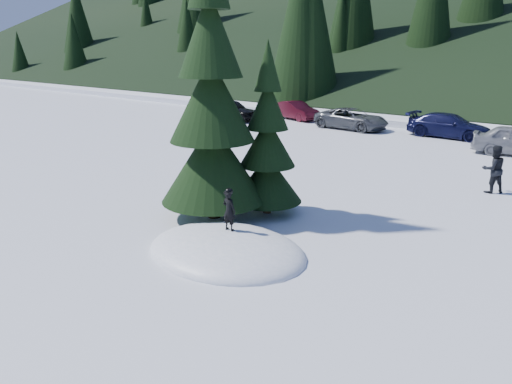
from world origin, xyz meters
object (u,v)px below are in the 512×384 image
Objects in this scene: car_0 at (231,110)px; car_3 at (449,126)px; child_skier at (229,211)px; car_2 at (352,119)px; spruce_tall at (212,111)px; car_1 at (296,110)px; adult_0 at (493,169)px; spruce_short at (267,148)px.

car_3 is at bearing -79.08° from car_0.
child_skier reaches higher than car_2.
car_2 is (-5.26, 17.96, -2.66)m from spruce_tall.
spruce_tall is at bearing -136.46° from car_1.
car_3 is at bearing -108.83° from adult_0.
spruce_tall is at bearing -139.40° from car_0.
spruce_short is at bearing -134.78° from car_0.
spruce_short reaches higher than car_1.
adult_0 is at bearing -111.28° from car_0.
spruce_tall is 4.92× the size of adult_0.
car_1 is at bearing 79.18° from car_2.
spruce_short is 1.13× the size of car_2.
spruce_short is at bearing -156.61° from car_2.
car_0 is at bearing 135.76° from spruce_short.
adult_0 is at bearing 55.13° from spruce_tall.
car_2 is at bearing -72.21° from child_skier.
spruce_short is at bearing -177.76° from car_3.
adult_0 is 19.65m from car_1.
car_0 is at bearing 131.15° from spruce_tall.
car_1 is (-16.42, 10.80, -0.23)m from adult_0.
spruce_short is 20.85m from car_0.
spruce_short reaches higher than car_2.
spruce_tall reaches higher than car_1.
car_2 is (-7.27, 19.42, -0.36)m from child_skier.
car_2 is (-11.13, 9.53, -0.21)m from adult_0.
spruce_tall reaches higher than spruce_short.
car_2 is (-6.26, 16.56, -1.44)m from spruce_short.
adult_0 is at bearing 55.26° from spruce_short.
spruce_tall reaches higher than car_2.
spruce_tall reaches higher than adult_0.
car_0 is 0.92× the size of car_3.
car_1 is at bearing 122.93° from spruce_short.
child_skier reaches higher than car_1.
spruce_tall reaches higher than car_0.
car_1 is (-12.55, 20.69, -0.37)m from child_skier.
car_3 is (14.54, 2.95, -0.05)m from car_0.
adult_0 is at bearing -152.31° from car_3.
spruce_short is at bearing 54.46° from spruce_tall.
car_1 is 0.83× the size of car_3.
child_skier is 0.23× the size of car_3.
car_3 reaches higher than car_2.
spruce_short is 4.98× the size of child_skier.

